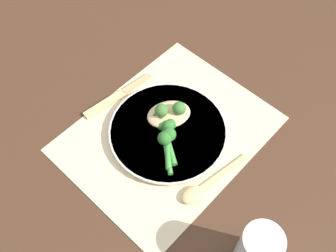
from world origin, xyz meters
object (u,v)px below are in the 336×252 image
Objects in this scene: spoon at (200,189)px; knife at (120,94)px; broccoli_stalk_right at (168,132)px; chicken_fillet at (169,114)px; broccoli_stalk_front at (167,139)px; plate at (168,131)px; broccoli_stalk_rear at (163,123)px; water_glass at (258,250)px.

knife is at bearing -0.80° from spoon.
broccoli_stalk_right is 0.55× the size of spoon.
chicken_fillet reaches higher than spoon.
broccoli_stalk_front is (-0.05, -0.04, 0.00)m from chicken_fillet.
broccoli_stalk_front is (-0.02, -0.02, 0.02)m from plate.
broccoli_stalk_rear is at bearing 89.27° from plate.
broccoli_stalk_rear is (0.00, 0.01, 0.02)m from plate.
broccoli_stalk_rear is 0.33m from water_glass.
chicken_fillet reaches higher than knife.
broccoli_stalk_rear is 0.64× the size of knife.
broccoli_stalk_front is at bearing -93.40° from broccoli_stalk_rear.
chicken_fillet is 0.98× the size of broccoli_stalk_rear.
spoon is at bearing 176.67° from knife.
broccoli_stalk_right reaches higher than chicken_fillet.
broccoli_stalk_front reaches higher than chicken_fillet.
broccoli_stalk_rear reaches higher than plate.
water_glass reaches higher than broccoli_stalk_rear.
broccoli_stalk_front reaches higher than knife.
chicken_fillet is 0.34m from water_glass.
water_glass is (-0.04, -0.16, 0.05)m from spoon.
broccoli_stalk_front is 0.69× the size of water_glass.
broccoli_stalk_right is 0.17m from knife.
chicken_fillet is 1.01× the size of water_glass.
knife is (-0.00, 0.14, -0.02)m from broccoli_stalk_rear.
plate is at bearing 72.81° from water_glass.
broccoli_stalk_front is (-0.01, -0.01, 0.00)m from broccoli_stalk_right.
chicken_fillet is 0.06m from broccoli_stalk_front.
broccoli_stalk_front is at bearing -140.76° from plate.
broccoli_stalk_rear is at bearing -172.58° from knife.
knife is (-0.00, 0.16, -0.01)m from plate.
broccoli_stalk_right is 1.18× the size of broccoli_stalk_front.
broccoli_stalk_front is at bearing -4.51° from spoon.
water_glass is at bearing -107.19° from plate.
plate is 2.70× the size of broccoli_stalk_right.
broccoli_stalk_right reaches higher than plate.
spoon is (-0.05, -0.30, 0.00)m from knife.
water_glass is at bearing 175.59° from knife.
spoon is at bearing -64.32° from broccoli_stalk_right.
spoon is (-0.08, -0.16, -0.02)m from chicken_fillet.
broccoli_stalk_front is 0.18m from knife.
knife is at bearing 120.52° from broccoli_stalk_front.
broccoli_stalk_right is (-0.03, -0.03, -0.00)m from chicken_fillet.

